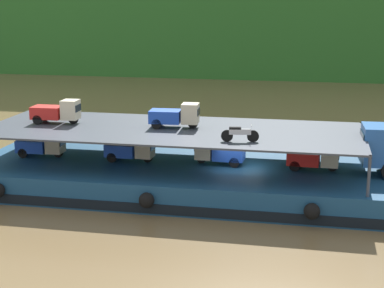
# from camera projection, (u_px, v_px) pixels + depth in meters

# --- Properties ---
(ground_plane) EXTENTS (400.00, 400.00, 0.00)m
(ground_plane) POSITION_uv_depth(u_px,v_px,m) (239.00, 194.00, 34.46)
(ground_plane) COLOR brown
(cargo_barge) EXTENTS (29.99, 9.35, 1.50)m
(cargo_barge) POSITION_uv_depth(u_px,v_px,m) (239.00, 181.00, 34.26)
(cargo_barge) COLOR navy
(cargo_barge) RESTS_ON ground
(cargo_rack) EXTENTS (20.79, 7.94, 2.00)m
(cargo_rack) POSITION_uv_depth(u_px,v_px,m) (172.00, 130.00, 34.42)
(cargo_rack) COLOR #383D47
(cargo_rack) RESTS_ON cargo_barge
(mini_truck_lower_stern) EXTENTS (2.75, 1.22, 1.38)m
(mini_truck_lower_stern) POSITION_uv_depth(u_px,v_px,m) (42.00, 145.00, 36.35)
(mini_truck_lower_stern) COLOR #1E47B7
(mini_truck_lower_stern) RESTS_ON cargo_barge
(mini_truck_lower_aft) EXTENTS (2.77, 1.26, 1.38)m
(mini_truck_lower_aft) POSITION_uv_depth(u_px,v_px,m) (131.00, 149.00, 35.31)
(mini_truck_lower_aft) COLOR #1E47B7
(mini_truck_lower_aft) RESTS_ON cargo_barge
(mini_truck_lower_mid) EXTENTS (2.77, 1.25, 1.38)m
(mini_truck_lower_mid) POSITION_uv_depth(u_px,v_px,m) (219.00, 152.00, 34.69)
(mini_truck_lower_mid) COLOR #1E47B7
(mini_truck_lower_mid) RESTS_ON cargo_barge
(mini_truck_lower_fore) EXTENTS (2.80, 1.30, 1.38)m
(mini_truck_lower_fore) POSITION_uv_depth(u_px,v_px,m) (314.00, 158.00, 33.50)
(mini_truck_lower_fore) COLOR red
(mini_truck_lower_fore) RESTS_ON cargo_barge
(mini_truck_upper_stern) EXTENTS (2.77, 1.25, 1.38)m
(mini_truck_upper_stern) POSITION_uv_depth(u_px,v_px,m) (57.00, 112.00, 35.78)
(mini_truck_upper_stern) COLOR red
(mini_truck_upper_stern) RESTS_ON cargo_rack
(mini_truck_upper_mid) EXTENTS (2.79, 1.30, 1.38)m
(mini_truck_upper_mid) POSITION_uv_depth(u_px,v_px,m) (175.00, 116.00, 34.57)
(mini_truck_upper_mid) COLOR #1E47B7
(mini_truck_upper_mid) RESTS_ON cargo_rack
(motorcycle_upper_port) EXTENTS (1.90, 0.55, 0.87)m
(motorcycle_upper_port) POSITION_uv_depth(u_px,v_px,m) (240.00, 133.00, 31.24)
(motorcycle_upper_port) COLOR black
(motorcycle_upper_port) RESTS_ON cargo_rack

